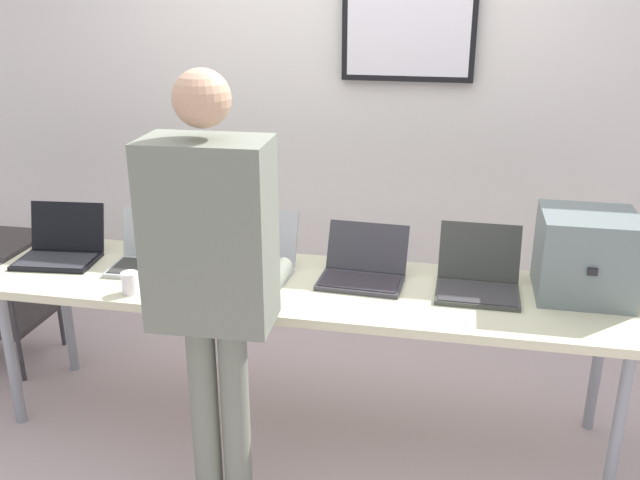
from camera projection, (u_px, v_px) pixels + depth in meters
name	position (u px, v px, depth m)	size (l,w,h in m)	color
ground	(303.00, 427.00, 3.40)	(8.00, 8.00, 0.04)	#C2AFB0
back_wall	(346.00, 119.00, 3.98)	(8.00, 0.11, 2.55)	silver
workbench	(301.00, 293.00, 3.15)	(2.92, 0.70, 0.75)	beige
equipment_box	(585.00, 255.00, 2.96)	(0.39, 0.37, 0.37)	slate
laptop_station_0	(61.00, 248.00, 3.39)	(0.40, 0.34, 0.25)	black
laptop_station_1	(154.00, 255.00, 3.30)	(0.37, 0.30, 0.25)	#ABB3B4
laptop_station_2	(258.00, 261.00, 3.21)	(0.33, 0.36, 0.27)	#ACAFB6
laptop_station_3	(363.00, 269.00, 3.15)	(0.39, 0.35, 0.23)	#36353C
laptop_station_4	(478.00, 277.00, 3.04)	(0.36, 0.35, 0.27)	#393C38
person	(212.00, 265.00, 2.48)	(0.45, 0.60, 1.77)	slate
coffee_mug	(130.00, 283.00, 3.01)	(0.07, 0.07, 0.10)	white
paper_sheet	(189.00, 290.00, 3.06)	(0.26, 0.33, 0.00)	white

